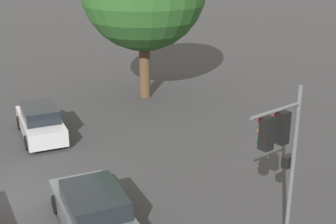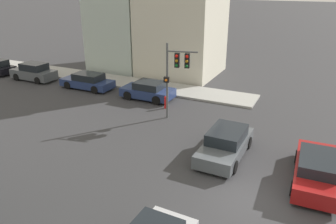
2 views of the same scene
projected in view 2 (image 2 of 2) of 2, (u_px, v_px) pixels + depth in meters
ground_plane at (251, 199)px, 13.78m from camera, size 300.00×300.00×0.00m
rowhouse_backdrop at (155, 18)px, 31.69m from camera, size 7.27×12.75×10.61m
traffic_signal at (176, 68)px, 20.50m from camera, size 0.89×2.03×4.99m
crossing_car_0 at (316, 169)px, 14.70m from camera, size 4.83×2.02×1.39m
crossing_car_2 at (226, 144)px, 17.00m from camera, size 4.57×2.06×1.43m
parked_car_0 at (148, 91)px, 25.23m from camera, size 2.05×4.02×1.38m
parked_car_1 at (88, 81)px, 27.62m from camera, size 1.92×4.58×1.33m
parked_car_2 at (34, 72)px, 29.95m from camera, size 1.88×4.27×1.59m
fire_hydrant at (166, 102)px, 23.38m from camera, size 0.22×0.22×0.92m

